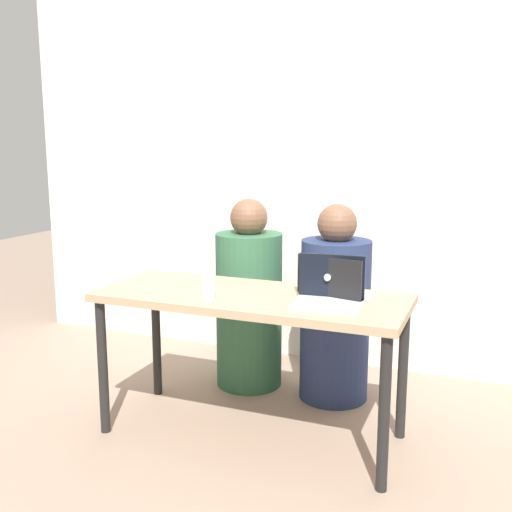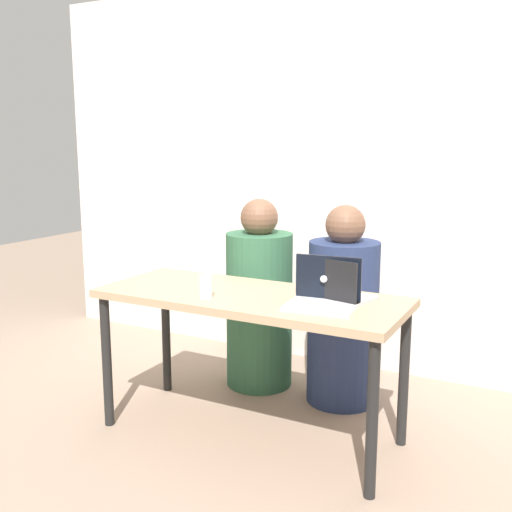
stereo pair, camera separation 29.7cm
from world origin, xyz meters
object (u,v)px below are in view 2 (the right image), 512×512
(laptop_front_right, at_px, (324,296))
(water_glass_left, at_px, (206,288))
(laptop_back_right, at_px, (333,290))
(person_on_right, at_px, (343,316))
(person_on_left, at_px, (259,304))

(laptop_front_right, relative_size, water_glass_left, 2.93)
(laptop_back_right, bearing_deg, person_on_right, -62.85)
(laptop_front_right, bearing_deg, water_glass_left, -172.83)
(person_on_right, relative_size, water_glass_left, 10.14)
(laptop_back_right, distance_m, water_glass_left, 0.61)
(person_on_left, distance_m, person_on_right, 0.54)
(person_on_right, xyz_separation_m, laptop_back_right, (0.13, -0.52, 0.28))
(person_on_left, xyz_separation_m, laptop_front_right, (0.67, -0.66, 0.28))
(person_on_right, xyz_separation_m, laptop_front_right, (0.14, -0.66, 0.29))
(water_glass_left, bearing_deg, person_on_right, 61.80)
(person_on_left, bearing_deg, laptop_front_right, 123.63)
(person_on_left, relative_size, laptop_back_right, 3.07)
(laptop_back_right, relative_size, water_glass_left, 3.33)
(laptop_back_right, relative_size, laptop_front_right, 1.14)
(person_on_left, xyz_separation_m, water_glass_left, (0.12, -0.78, 0.28))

